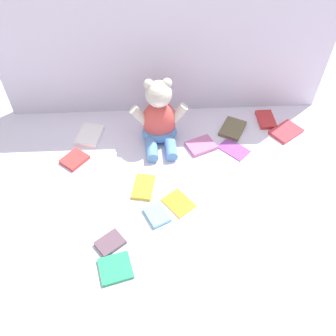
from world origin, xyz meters
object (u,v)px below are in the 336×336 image
object	(u,v)px
book_case_0	(179,203)
book_case_7	(110,243)
book_case_5	(157,215)
book_case_6	(75,159)
book_case_4	(232,129)
book_case_2	(266,120)
teddy_bear	(159,119)
book_case_8	(234,149)
book_case_1	(286,132)
book_case_9	(90,135)
book_case_3	(201,146)
book_case_11	(144,187)
book_case_10	(116,268)

from	to	relation	value
book_case_0	book_case_7	world-z (taller)	book_case_7
book_case_5	book_case_6	world-z (taller)	same
book_case_4	book_case_2	bearing A→B (deg)	46.99
teddy_bear	book_case_8	world-z (taller)	teddy_bear
book_case_1	book_case_8	world-z (taller)	book_case_1
book_case_2	book_case_7	size ratio (longest dim) A/B	1.33
book_case_1	book_case_9	world-z (taller)	book_case_9
book_case_3	book_case_6	size ratio (longest dim) A/B	1.17
teddy_bear	book_case_8	size ratio (longest dim) A/B	2.36
book_case_1	book_case_5	world-z (taller)	book_case_5
teddy_bear	book_case_11	bearing A→B (deg)	-106.93
book_case_6	book_case_9	size ratio (longest dim) A/B	0.74
book_case_7	book_case_10	size ratio (longest dim) A/B	0.88
book_case_1	book_case_10	size ratio (longest dim) A/B	1.31
book_case_0	book_case_11	world-z (taller)	book_case_11
book_case_6	book_case_10	bearing A→B (deg)	151.26
book_case_5	book_case_11	bearing A→B (deg)	-96.02
book_case_2	book_case_9	size ratio (longest dim) A/B	0.90
teddy_bear	book_case_0	bearing A→B (deg)	-83.22
book_case_10	book_case_2	bearing A→B (deg)	122.35
book_case_4	book_case_6	xyz separation A→B (m)	(-0.70, -0.16, -0.00)
book_case_10	teddy_bear	bearing A→B (deg)	150.42
book_case_4	book_case_10	size ratio (longest dim) A/B	1.27
book_case_3	book_case_11	distance (m)	0.33
book_case_2	book_case_5	distance (m)	0.74
book_case_6	book_case_7	distance (m)	0.45
book_case_10	book_case_7	bearing A→B (deg)	179.17
book_case_1	book_case_9	size ratio (longest dim) A/B	1.01
book_case_8	book_case_6	bearing A→B (deg)	139.26
book_case_4	book_case_7	size ratio (longest dim) A/B	1.45
book_case_4	book_case_7	xyz separation A→B (m)	(-0.53, -0.57, -0.00)
book_case_1	book_case_7	bearing A→B (deg)	-90.34
book_case_0	book_case_6	xyz separation A→B (m)	(-0.43, 0.25, 0.00)
book_case_4	book_case_11	xyz separation A→B (m)	(-0.41, -0.32, -0.00)
book_case_1	book_case_3	xyz separation A→B (m)	(-0.40, -0.07, 0.00)
book_case_3	book_case_10	distance (m)	0.66
book_case_5	book_case_6	distance (m)	0.45
book_case_5	book_case_8	xyz separation A→B (m)	(0.35, 0.33, -0.00)
book_case_2	book_case_0	bearing A→B (deg)	45.44
book_case_2	book_case_10	bearing A→B (deg)	46.41
book_case_4	book_case_10	xyz separation A→B (m)	(-0.51, -0.67, -0.00)
book_case_8	book_case_11	size ratio (longest dim) A/B	1.05
book_case_9	book_case_10	xyz separation A→B (m)	(0.15, -0.65, -0.00)
teddy_bear	book_case_0	size ratio (longest dim) A/B	2.66
book_case_2	book_case_11	size ratio (longest dim) A/B	1.01
book_case_7	book_case_5	bearing A→B (deg)	-93.97
book_case_11	book_case_8	bearing A→B (deg)	-142.83
book_case_1	book_case_8	size ratio (longest dim) A/B	1.08
book_case_1	book_case_7	distance (m)	0.94
book_case_3	book_case_9	xyz separation A→B (m)	(-0.50, 0.09, 0.00)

